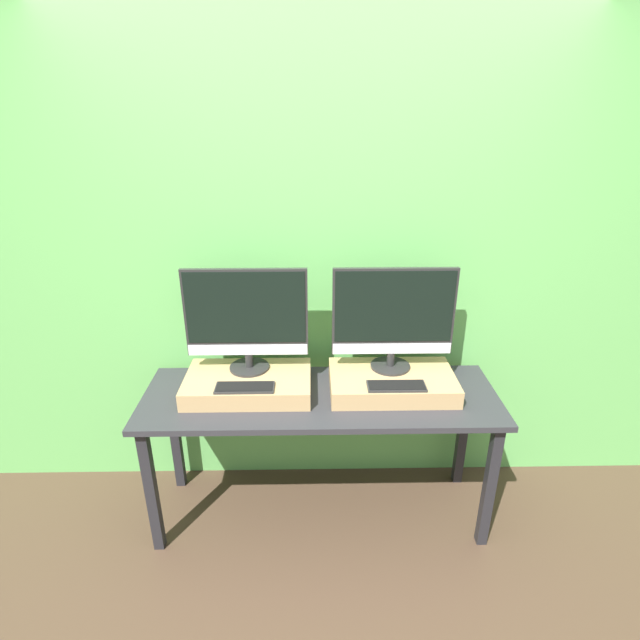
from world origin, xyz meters
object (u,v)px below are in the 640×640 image
(monitor_right, at_px, (393,316))
(monitor_left, at_px, (246,317))
(keyboard_left, at_px, (245,387))
(keyboard_right, at_px, (396,386))

(monitor_right, bearing_deg, monitor_left, 180.00)
(keyboard_left, relative_size, monitor_right, 0.46)
(keyboard_right, bearing_deg, monitor_right, 90.00)
(keyboard_left, xyz_separation_m, monitor_right, (0.72, 0.20, 0.28))
(monitor_right, relative_size, keyboard_right, 2.16)
(monitor_left, bearing_deg, keyboard_left, -90.00)
(keyboard_left, xyz_separation_m, keyboard_right, (0.72, 0.00, 0.00))
(keyboard_left, bearing_deg, monitor_left, 90.00)
(monitor_left, distance_m, monitor_right, 0.72)
(keyboard_right, bearing_deg, keyboard_left, 180.00)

